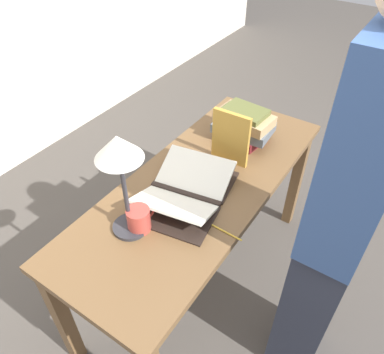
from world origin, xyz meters
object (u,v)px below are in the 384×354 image
object	(u,v)px
book_standing_upright	(231,138)
pencil	(224,231)
reading_lamp	(120,159)
open_book	(185,191)
book_stack_tall	(244,125)
person_reader	(337,231)
coffee_mug	(139,219)

from	to	relation	value
book_standing_upright	pencil	xyz separation A→B (m)	(-0.42, -0.22, -0.13)
reading_lamp	book_standing_upright	bearing A→B (deg)	-10.40
book_standing_upright	pencil	bearing A→B (deg)	-153.65
open_book	book_stack_tall	distance (m)	0.54
reading_lamp	pencil	distance (m)	0.52
person_reader	coffee_mug	bearing A→B (deg)	-66.49
pencil	person_reader	bearing A→B (deg)	-72.22
open_book	coffee_mug	size ratio (longest dim) A/B	4.21
book_stack_tall	person_reader	distance (m)	0.81
coffee_mug	person_reader	xyz separation A→B (m)	(0.30, -0.68, 0.08)
book_standing_upright	book_stack_tall	bearing A→B (deg)	8.02
open_book	reading_lamp	world-z (taller)	reading_lamp
book_standing_upright	reading_lamp	world-z (taller)	reading_lamp
coffee_mug	pencil	distance (m)	0.35
open_book	coffee_mug	world-z (taller)	coffee_mug
book_standing_upright	coffee_mug	distance (m)	0.60
book_stack_tall	book_standing_upright	size ratio (longest dim) A/B	1.12
book_standing_upright	person_reader	world-z (taller)	person_reader
book_stack_tall	person_reader	bearing A→B (deg)	-128.00
open_book	coffee_mug	xyz separation A→B (m)	(-0.26, 0.05, 0.02)
open_book	pencil	xyz separation A→B (m)	(-0.09, -0.25, -0.02)
book_stack_tall	coffee_mug	size ratio (longest dim) A/B	2.40
open_book	book_standing_upright	size ratio (longest dim) A/B	1.97
book_standing_upright	coffee_mug	bearing A→B (deg)	171.14
open_book	book_standing_upright	bearing A→B (deg)	-16.22
reading_lamp	coffee_mug	xyz separation A→B (m)	(0.02, -0.03, -0.31)
pencil	reading_lamp	bearing A→B (deg)	120.72
coffee_mug	book_standing_upright	bearing A→B (deg)	-7.79
reading_lamp	coffee_mug	bearing A→B (deg)	-55.39
open_book	book_stack_tall	bearing A→B (deg)	-10.39
open_book	pencil	distance (m)	0.27
book_stack_tall	book_standing_upright	bearing A→B (deg)	-170.91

